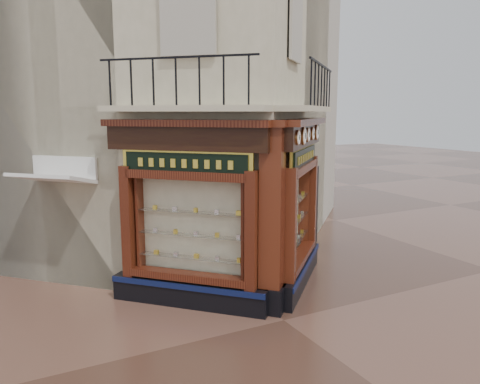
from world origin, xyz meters
TOP-DOWN VIEW (x-y plane):
  - ground at (0.00, 0.00)m, footprint 80.00×80.00m
  - main_building at (0.00, 6.16)m, footprint 11.31×11.31m
  - neighbour_left at (-2.47, 8.63)m, footprint 11.31×11.31m
  - neighbour_right at (2.47, 8.63)m, footprint 11.31×11.31m
  - shopfront_left at (-1.41, 1.57)m, footprint 2.86×2.86m
  - shopfront_right at (1.41, 1.57)m, footprint 2.86×2.86m
  - corner_pilaster at (0.00, 0.50)m, footprint 0.85×0.85m
  - balcony at (0.00, 1.49)m, footprint 5.94×2.97m
  - clock_a at (0.56, 0.46)m, footprint 0.25×0.25m
  - clock_b at (1.04, 0.94)m, footprint 0.31×0.31m
  - clock_c at (1.43, 1.32)m, footprint 0.26×0.26m
  - clock_d at (1.90, 1.80)m, footprint 0.26×0.26m
  - clock_e at (2.38, 2.28)m, footprint 0.31×0.31m
  - awning at (-3.82, 3.62)m, footprint 1.92×1.92m
  - signboard_left at (-1.46, 1.51)m, footprint 2.08×2.08m
  - signboard_right at (1.46, 1.51)m, footprint 2.02×2.02m

SIDE VIEW (x-z plane):
  - ground at x=0.00m, z-range 0.00..0.00m
  - awning at x=-3.82m, z-range -0.16..0.16m
  - corner_pilaster at x=0.00m, z-range -0.04..3.94m
  - shopfront_left at x=-1.41m, z-range -0.01..3.97m
  - shopfront_right at x=1.41m, z-range -0.01..3.97m
  - signboard_left at x=-1.46m, z-range 2.82..3.38m
  - signboard_right at x=1.46m, z-range 2.83..3.37m
  - clock_a at x=0.56m, z-range 3.47..3.77m
  - clock_d at x=1.90m, z-range 3.46..3.78m
  - clock_c at x=1.43m, z-range 3.46..3.78m
  - clock_e at x=2.38m, z-range 3.43..3.81m
  - clock_b at x=1.04m, z-range 3.43..3.81m
  - balcony at x=0.00m, z-range 3.70..4.73m
  - neighbour_left at x=-2.47m, z-range 0.00..11.00m
  - neighbour_right at x=2.47m, z-range 0.00..11.00m
  - main_building at x=0.00m, z-range 0.00..12.00m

